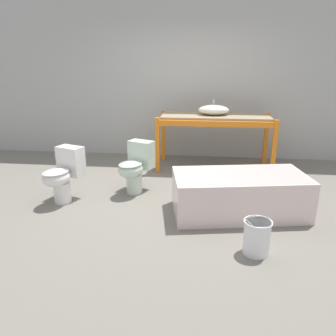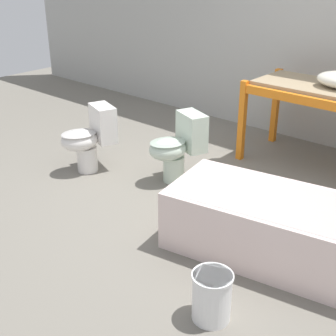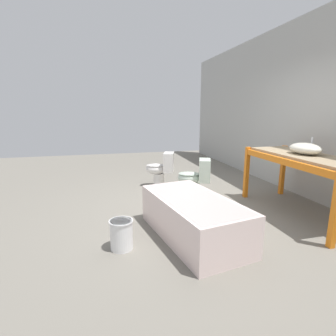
{
  "view_description": "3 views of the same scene",
  "coord_description": "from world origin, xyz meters",
  "px_view_note": "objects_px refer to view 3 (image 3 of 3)",
  "views": [
    {
      "loc": [
        0.43,
        -4.21,
        1.8
      ],
      "look_at": [
        0.0,
        -0.47,
        0.56
      ],
      "focal_mm": 35.0,
      "sensor_mm": 36.0,
      "label": 1
    },
    {
      "loc": [
        2.33,
        -3.32,
        2.19
      ],
      "look_at": [
        -0.1,
        -0.54,
        0.49
      ],
      "focal_mm": 50.0,
      "sensor_mm": 36.0,
      "label": 2
    },
    {
      "loc": [
        3.76,
        -1.5,
        1.55
      ],
      "look_at": [
        -0.15,
        -0.5,
        0.67
      ],
      "focal_mm": 28.0,
      "sensor_mm": 36.0,
      "label": 3
    }
  ],
  "objects_px": {
    "toilet_far": "(161,168)",
    "sink_basin": "(305,149)",
    "bathtub_main": "(193,214)",
    "toilet_near": "(195,177)",
    "bucket_white": "(121,234)"
  },
  "relations": [
    {
      "from": "toilet_far",
      "to": "sink_basin",
      "type": "bearing_deg",
      "value": 61.72
    },
    {
      "from": "bathtub_main",
      "to": "toilet_near",
      "type": "distance_m",
      "value": 1.5
    },
    {
      "from": "toilet_near",
      "to": "toilet_far",
      "type": "relative_size",
      "value": 1.0
    },
    {
      "from": "bathtub_main",
      "to": "bucket_white",
      "type": "height_order",
      "value": "bathtub_main"
    },
    {
      "from": "toilet_far",
      "to": "bucket_white",
      "type": "xyz_separation_m",
      "value": [
        2.37,
        -1.0,
        -0.2
      ]
    },
    {
      "from": "sink_basin",
      "to": "bathtub_main",
      "type": "xyz_separation_m",
      "value": [
        0.31,
        -1.84,
        -0.72
      ]
    },
    {
      "from": "bucket_white",
      "to": "toilet_far",
      "type": "bearing_deg",
      "value": 157.05
    },
    {
      "from": "bathtub_main",
      "to": "toilet_far",
      "type": "bearing_deg",
      "value": 166.93
    },
    {
      "from": "toilet_near",
      "to": "toilet_far",
      "type": "height_order",
      "value": "same"
    },
    {
      "from": "toilet_near",
      "to": "toilet_far",
      "type": "distance_m",
      "value": 0.98
    },
    {
      "from": "toilet_near",
      "to": "bucket_white",
      "type": "height_order",
      "value": "toilet_near"
    },
    {
      "from": "sink_basin",
      "to": "bucket_white",
      "type": "bearing_deg",
      "value": -81.67
    },
    {
      "from": "toilet_far",
      "to": "bucket_white",
      "type": "distance_m",
      "value": 2.58
    },
    {
      "from": "bucket_white",
      "to": "sink_basin",
      "type": "bearing_deg",
      "value": 98.33
    },
    {
      "from": "sink_basin",
      "to": "toilet_near",
      "type": "height_order",
      "value": "sink_basin"
    }
  ]
}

